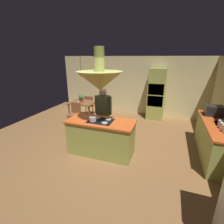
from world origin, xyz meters
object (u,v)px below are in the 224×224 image
Objects in this scene: kitchen_island at (101,137)px; cooking_pot_on_cooktop at (93,119)px; microwave_on_counter at (214,111)px; oven_tower at (156,94)px; potted_plant_on_table at (81,98)px; chair_facing_island at (75,113)px; person_at_island at (103,112)px; dining_table at (83,105)px; canister_sugar at (223,126)px; chair_by_back_wall at (90,104)px; canister_tea at (221,123)px; cup_on_table at (78,102)px.

cooking_pot_on_cooktop is at bearing -140.91° from kitchen_island.
oven_tower is at bearing 133.91° from microwave_on_counter.
chair_facing_island is at bearing -85.34° from potted_plant_on_table.
oven_tower reaches higher than person_at_island.
person_at_island is (1.50, -1.44, 0.30)m from dining_table.
cooking_pot_on_cooktop is (-3.00, -0.58, 0.00)m from canister_sugar.
oven_tower is 2.90m from chair_by_back_wall.
canister_tea is at bearing -17.94° from dining_table.
dining_table is at bearing 90.00° from chair_by_back_wall.
canister_tea reaches higher than chair_by_back_wall.
person_at_island is at bearing -165.71° from microwave_on_counter.
potted_plant_on_table is (-1.55, 1.43, -0.02)m from person_at_island.
person_at_island is at bearing 176.02° from canister_sugar.
potted_plant_on_table is (-2.85, -1.15, -0.12)m from oven_tower.
dining_table is 4.84m from canister_sugar.
person_at_island is 2.12m from potted_plant_on_table.
kitchen_island is at bearing -153.18° from microwave_on_counter.
cooking_pot_on_cooktop reaches higher than kitchen_island.
kitchen_island is 5.90× the size of potted_plant_on_table.
kitchen_island is at bearing -73.34° from person_at_island.
microwave_on_counter is at bearing -8.33° from dining_table.
chair_by_back_wall is at bearing 85.39° from potted_plant_on_table.
dining_table is 4.79m from canister_tea.
person_at_island is at bearing 179.41° from canister_tea.
canister_sugar is (1.74, -2.79, -0.03)m from oven_tower.
chair_by_back_wall is (-1.50, 2.08, -0.45)m from person_at_island.
canister_tea is at bearing -15.25° from cup_on_table.
potted_plant_on_table reaches higher than dining_table.
dining_table is 0.66m from chair_by_back_wall.
microwave_on_counter is at bearing 90.00° from canister_tea.
cup_on_table is at bearing 164.75° from canister_tea.
kitchen_island is 1.07× the size of person_at_island.
cup_on_table is at bearing -110.57° from dining_table.
oven_tower is at bearing 22.21° from dining_table.
person_at_island is 9.22× the size of cooking_pot_on_cooktop.
cooking_pot_on_cooktop is at bearing -165.78° from canister_tea.
microwave_on_counter reaches higher than canister_tea.
kitchen_island is 3.85× the size of microwave_on_counter.
dining_table is at bearing 128.99° from kitchen_island.
microwave_on_counter is (4.62, -0.45, 0.27)m from cup_on_table.
potted_plant_on_table is at bearing 82.59° from cup_on_table.
kitchen_island reaches higher than dining_table.
kitchen_island is 19.67× the size of cup_on_table.
potted_plant_on_table is (-0.05, -0.65, 0.42)m from chair_by_back_wall.
canister_tea reaches higher than dining_table.
microwave_on_counter reaches higher than kitchen_island.
chair_by_back_wall is 0.77m from potted_plant_on_table.
canister_sugar is at bearing -19.97° from dining_table.
kitchen_island is at bearing -170.99° from canister_sugar.
dining_table is at bearing 124.63° from cooking_pot_on_cooktop.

